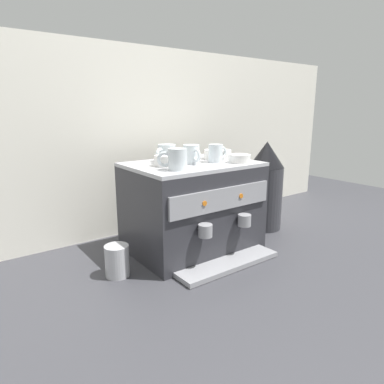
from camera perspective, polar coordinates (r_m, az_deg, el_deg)
The scene contains 13 objects.
ground_plane at distance 1.63m, azimuth 0.00°, elevation -9.19°, with size 4.00×4.00×0.00m, color #38383D.
tiled_backsplash_wall at distance 1.82m, azimuth -7.06°, elevation 8.44°, with size 2.80×0.03×0.94m, color silver.
espresso_machine at distance 1.56m, azimuth 0.11°, elevation -2.49°, with size 0.56×0.51×0.40m.
ceramic_cup_0 at distance 1.32m, azimuth -2.65°, elevation 5.48°, with size 0.10×0.09×0.08m.
ceramic_cup_1 at distance 1.53m, azimuth 4.07°, elevation 6.50°, with size 0.10×0.06×0.08m.
ceramic_cup_2 at distance 1.54m, azimuth -4.36°, elevation 6.52°, with size 0.12×0.08×0.08m.
ceramic_cup_3 at distance 1.49m, azimuth -0.05°, elevation 6.37°, with size 0.07×0.11×0.08m.
ceramic_bowl_0 at distance 1.63m, azimuth 4.32°, elevation 6.27°, with size 0.13×0.13×0.04m.
ceramic_bowl_1 at distance 1.63m, azimuth -1.47°, elevation 6.30°, with size 0.10×0.10×0.04m.
ceramic_bowl_2 at distance 1.43m, azimuth -4.28°, elevation 5.23°, with size 0.10×0.10×0.04m.
ceramic_bowl_3 at distance 1.53m, azimuth 7.95°, elevation 5.56°, with size 0.10×0.10×0.04m.
coffee_grinder at distance 1.86m, azimuth 12.15°, elevation 1.04°, with size 0.19×0.19×0.47m.
milk_pitcher at distance 1.37m, azimuth -12.43°, elevation -11.18°, with size 0.09×0.09×0.12m, color #B7B7BC.
Camera 1 is at (-0.89, -1.21, 0.63)m, focal length 31.84 mm.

